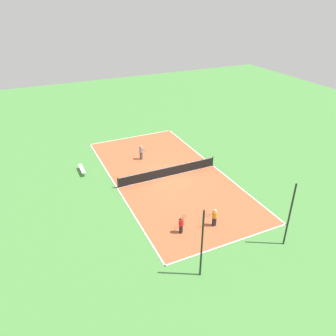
# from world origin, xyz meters

# --- Properties ---
(ground_plane) EXTENTS (80.00, 80.00, 0.00)m
(ground_plane) POSITION_xyz_m (0.00, 0.00, 0.00)
(ground_plane) COLOR #47843D
(court_surface) EXTENTS (10.10, 20.67, 0.02)m
(court_surface) POSITION_xyz_m (0.00, 0.00, 0.01)
(court_surface) COLOR #B75633
(court_surface) RESTS_ON ground_plane
(tennis_net) EXTENTS (9.90, 0.10, 1.03)m
(tennis_net) POSITION_xyz_m (0.00, 0.00, 0.55)
(tennis_net) COLOR black
(tennis_net) RESTS_ON court_surface
(bench) EXTENTS (0.36, 1.98, 0.45)m
(bench) POSITION_xyz_m (7.20, -4.18, 0.40)
(bench) COLOR silver
(bench) RESTS_ON ground_plane
(player_center_orange) EXTENTS (0.94, 0.37, 1.47)m
(player_center_orange) POSITION_xyz_m (0.01, 8.13, 0.86)
(player_center_orange) COLOR black
(player_center_orange) RESTS_ON court_surface
(player_coach_red) EXTENTS (0.91, 0.87, 1.37)m
(player_coach_red) POSITION_xyz_m (2.59, 7.80, 0.79)
(player_coach_red) COLOR black
(player_coach_red) RESTS_ON court_surface
(player_baseline_gray) EXTENTS (0.56, 0.99, 1.58)m
(player_baseline_gray) POSITION_xyz_m (1.02, -4.38, 0.93)
(player_baseline_gray) COLOR #4C4C51
(player_baseline_gray) RESTS_ON court_surface
(tennis_ball_near_net) EXTENTS (0.07, 0.07, 0.07)m
(tennis_ball_near_net) POSITION_xyz_m (3.27, -4.86, 0.06)
(tennis_ball_near_net) COLOR #CCE033
(tennis_ball_near_net) RESTS_ON court_surface
(tennis_ball_right_alley) EXTENTS (0.07, 0.07, 0.07)m
(tennis_ball_right_alley) POSITION_xyz_m (-0.62, -1.91, 0.06)
(tennis_ball_right_alley) COLOR #CCE033
(tennis_ball_right_alley) RESTS_ON court_surface
(tennis_ball_far_baseline) EXTENTS (0.07, 0.07, 0.07)m
(tennis_ball_far_baseline) POSITION_xyz_m (-0.05, 6.05, 0.06)
(tennis_ball_far_baseline) COLOR #CCE033
(tennis_ball_far_baseline) RESTS_ON court_surface
(fence_post_back_left) EXTENTS (0.12, 0.12, 4.89)m
(fence_post_back_left) POSITION_xyz_m (-3.33, 11.87, 2.45)
(fence_post_back_left) COLOR black
(fence_post_back_left) RESTS_ON ground_plane
(fence_post_back_right) EXTENTS (0.12, 0.12, 4.89)m
(fence_post_back_right) POSITION_xyz_m (3.33, 11.87, 2.45)
(fence_post_back_right) COLOR black
(fence_post_back_right) RESTS_ON ground_plane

